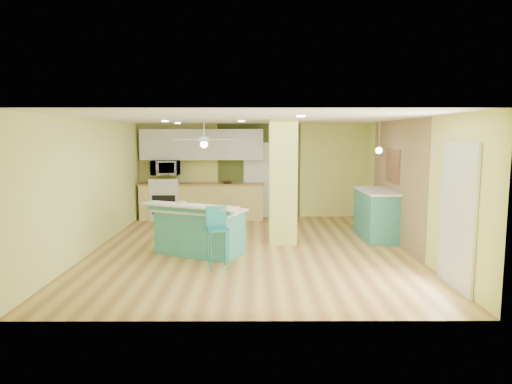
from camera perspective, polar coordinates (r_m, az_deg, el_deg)
floor at (r=8.96m, az=-0.68°, el=-7.09°), size 6.00×7.00×0.01m
ceiling at (r=8.69m, az=-0.70°, el=9.17°), size 6.00×7.00×0.01m
wall_back at (r=12.22m, az=-0.56°, el=2.69°), size 6.00×0.01×2.50m
wall_front at (r=5.26m, az=-1.00°, el=-3.22°), size 6.00×0.01×2.50m
wall_left at (r=9.26m, az=-19.63°, el=0.85°), size 0.01×7.00×2.50m
wall_right at (r=9.21m, az=18.34°, el=0.87°), size 0.01×7.00×2.50m
wood_panel at (r=9.78m, az=17.14°, el=1.26°), size 0.02×3.40×2.50m
olive_accent at (r=12.21m, az=0.38°, el=2.69°), size 2.20×0.02×2.50m
interior_door at (r=12.20m, az=0.38°, el=1.51°), size 0.82×0.05×2.00m
french_door at (r=7.10m, az=23.89°, el=-2.77°), size 0.04×1.08×2.10m
column at (r=9.25m, az=3.36°, el=1.25°), size 0.55×0.55×2.50m
kitchen_run at (r=12.09m, az=-6.74°, el=-1.12°), size 3.25×0.63×0.94m
stove at (r=12.22m, az=-11.17°, el=-1.17°), size 0.76×0.66×1.08m
upper_cabinets at (r=12.08m, az=-6.78°, el=5.92°), size 3.20×0.34×0.80m
microwave at (r=12.14m, az=-11.27°, el=3.00°), size 0.70×0.48×0.39m
ceiling_fan at (r=10.75m, az=-6.52°, el=6.46°), size 1.41×1.41×0.61m
pendant_lamp at (r=9.78m, az=15.12°, el=5.06°), size 0.14×0.14×0.69m
wall_decor at (r=9.94m, az=16.73°, el=3.10°), size 0.03×0.90×0.70m
peninsula at (r=8.52m, az=-7.08°, el=-4.75°), size 1.96×1.59×0.97m
bar_stool at (r=7.59m, az=-4.87°, el=-4.36°), size 0.41×0.41×1.03m
side_counter at (r=10.14m, az=14.81°, el=-2.62°), size 0.68×1.61×1.03m
fruit_bowl at (r=11.92m, az=-3.66°, el=1.22°), size 0.34×0.34×0.06m
canister at (r=8.41m, az=-9.24°, el=-1.69°), size 0.15×0.15×0.15m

